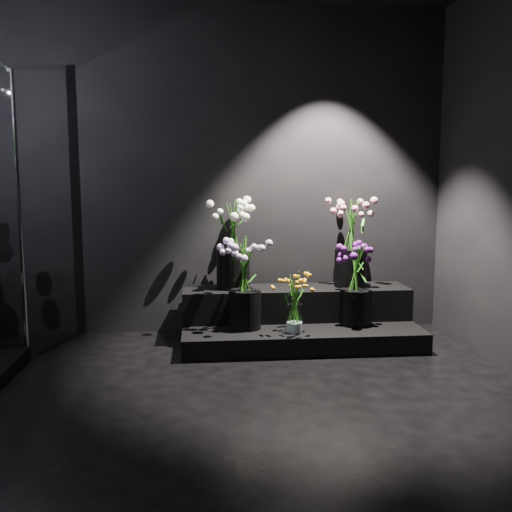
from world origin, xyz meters
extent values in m
plane|color=black|center=(0.00, 0.00, 0.00)|extent=(4.00, 4.00, 0.00)
plane|color=black|center=(0.00, 2.00, 1.40)|extent=(4.00, 0.00, 4.00)
plane|color=black|center=(0.00, -2.00, 1.40)|extent=(4.00, 0.00, 4.00)
cube|color=black|center=(0.67, 1.52, 0.08)|extent=(1.91, 0.85, 0.16)
cube|color=black|center=(0.67, 1.74, 0.29)|extent=(1.91, 0.42, 0.26)
cylinder|color=white|center=(0.58, 1.29, 0.27)|extent=(0.13, 0.13, 0.22)
cylinder|color=black|center=(0.21, 1.44, 0.31)|extent=(0.26, 0.26, 0.31)
cylinder|color=black|center=(1.11, 1.46, 0.30)|extent=(0.25, 0.25, 0.29)
cylinder|color=black|center=(0.14, 1.76, 0.59)|extent=(0.28, 0.28, 0.33)
cylinder|color=black|center=(1.14, 1.74, 0.59)|extent=(0.28, 0.28, 0.32)
camera|label=1|loc=(-0.13, -2.96, 1.34)|focal=40.00mm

